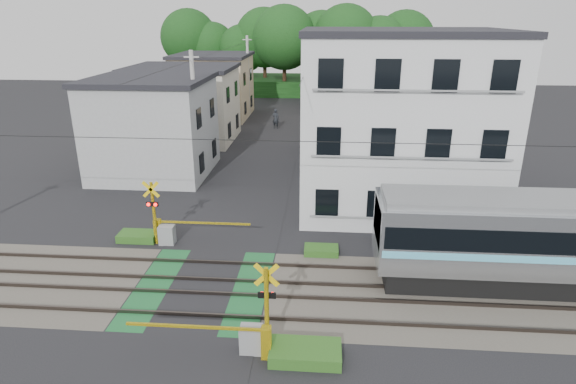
# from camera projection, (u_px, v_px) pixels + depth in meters

# --- Properties ---
(ground) EXTENTS (120.00, 120.00, 0.00)m
(ground) POSITION_uv_depth(u_px,v_px,m) (202.00, 287.00, 18.70)
(ground) COLOR black
(track_bed) EXTENTS (120.00, 120.00, 0.14)m
(track_bed) POSITION_uv_depth(u_px,v_px,m) (202.00, 286.00, 18.69)
(track_bed) COLOR #47423A
(track_bed) RESTS_ON ground
(crossing_signal_near) EXTENTS (4.74, 0.65, 3.09)m
(crossing_signal_near) POSITION_uv_depth(u_px,v_px,m) (254.00, 333.00, 14.85)
(crossing_signal_near) COLOR yellow
(crossing_signal_near) RESTS_ON ground
(crossing_signal_far) EXTENTS (4.74, 0.65, 3.09)m
(crossing_signal_far) POSITION_uv_depth(u_px,v_px,m) (165.00, 229.00, 22.06)
(crossing_signal_far) COLOR yellow
(crossing_signal_far) RESTS_ON ground
(apartment_block) EXTENTS (10.20, 8.36, 9.30)m
(apartment_block) POSITION_uv_depth(u_px,v_px,m) (399.00, 122.00, 25.34)
(apartment_block) COLOR silver
(apartment_block) RESTS_ON ground
(houses_row) EXTENTS (22.07, 31.35, 6.80)m
(houses_row) POSITION_uv_depth(u_px,v_px,m) (275.00, 97.00, 41.79)
(houses_row) COLOR #9C9EA0
(houses_row) RESTS_ON ground
(tree_hill) EXTENTS (40.00, 13.38, 11.27)m
(tree_hill) POSITION_uv_depth(u_px,v_px,m) (295.00, 49.00, 61.92)
(tree_hill) COLOR #174115
(tree_hill) RESTS_ON ground
(catenary) EXTENTS (60.00, 5.04, 7.00)m
(catenary) POSITION_uv_depth(u_px,v_px,m) (362.00, 203.00, 17.01)
(catenary) COLOR #2D2D33
(catenary) RESTS_ON ground
(utility_poles) EXTENTS (7.90, 42.00, 8.00)m
(utility_poles) POSITION_uv_depth(u_px,v_px,m) (256.00, 92.00, 38.87)
(utility_poles) COLOR #A5A5A0
(utility_poles) RESTS_ON ground
(pedestrian) EXTENTS (0.78, 0.63, 1.84)m
(pedestrian) POSITION_uv_depth(u_px,v_px,m) (276.00, 119.00, 44.38)
(pedestrian) COLOR #202328
(pedestrian) RESTS_ON ground
(weed_patches) EXTENTS (10.25, 8.80, 0.40)m
(weed_patches) POSITION_uv_depth(u_px,v_px,m) (246.00, 286.00, 18.42)
(weed_patches) COLOR #2D5E1E
(weed_patches) RESTS_ON ground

